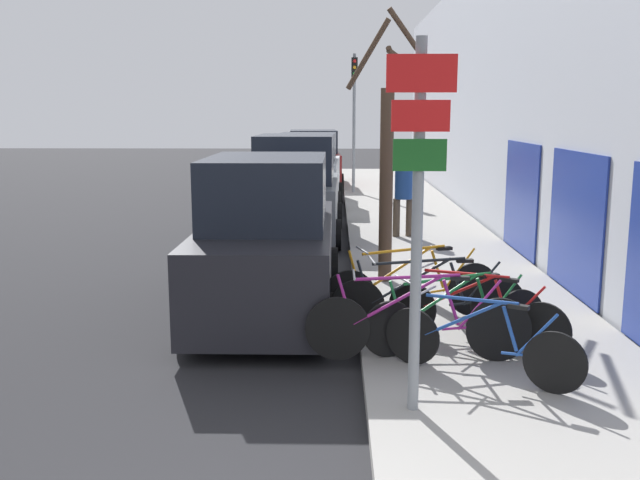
% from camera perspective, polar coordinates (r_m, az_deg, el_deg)
% --- Properties ---
extents(ground_plane, '(80.00, 80.00, 0.00)m').
position_cam_1_polar(ground_plane, '(14.99, -1.47, -0.56)').
color(ground_plane, black).
extents(sidewalk_curb, '(3.20, 32.00, 0.15)m').
position_cam_1_polar(sidewalk_curb, '(17.82, 7.34, 1.34)').
color(sidewalk_curb, gray).
rests_on(sidewalk_curb, ground).
extents(building_facade, '(0.23, 32.00, 6.50)m').
position_cam_1_polar(building_facade, '(17.82, 13.31, 11.33)').
color(building_facade, '#B2B7C1').
rests_on(building_facade, ground).
extents(signpost, '(0.59, 0.12, 3.28)m').
position_cam_1_polar(signpost, '(6.20, 7.83, 2.75)').
color(signpost, gray).
rests_on(signpost, sidewalk_curb).
extents(bicycle_0, '(1.81, 1.13, 0.85)m').
position_cam_1_polar(bicycle_0, '(7.42, 12.68, -8.06)').
color(bicycle_0, black).
rests_on(bicycle_0, sidewalk_curb).
extents(bicycle_1, '(2.44, 0.44, 0.97)m').
position_cam_1_polar(bicycle_1, '(7.78, 7.84, -6.67)').
color(bicycle_1, black).
rests_on(bicycle_1, sidewalk_curb).
extents(bicycle_2, '(2.16, 0.82, 0.88)m').
position_cam_1_polar(bicycle_2, '(8.22, 10.86, -6.08)').
color(bicycle_2, black).
rests_on(bicycle_2, sidewalk_curb).
extents(bicycle_3, '(1.87, 1.27, 0.87)m').
position_cam_1_polar(bicycle_3, '(8.41, 12.22, -5.77)').
color(bicycle_3, black).
rests_on(bicycle_3, sidewalk_curb).
extents(bicycle_4, '(2.41, 0.45, 0.94)m').
position_cam_1_polar(bicycle_4, '(8.76, 8.66, -4.83)').
color(bicycle_4, black).
rests_on(bicycle_4, sidewalk_curb).
extents(bicycle_5, '(2.33, 0.74, 0.98)m').
position_cam_1_polar(bicycle_5, '(9.25, 7.39, -3.92)').
color(bicycle_5, black).
rests_on(bicycle_5, sidewalk_curb).
extents(parked_car_0, '(1.97, 4.72, 2.21)m').
position_cam_1_polar(parked_car_0, '(9.98, -4.15, -0.24)').
color(parked_car_0, black).
rests_on(parked_car_0, ground).
extents(parked_car_1, '(2.08, 4.34, 2.31)m').
position_cam_1_polar(parked_car_1, '(15.80, -1.93, 3.79)').
color(parked_car_1, '#51565B').
rests_on(parked_car_1, ground).
extents(parked_car_2, '(2.06, 4.15, 2.20)m').
position_cam_1_polar(parked_car_2, '(20.85, -0.97, 5.29)').
color(parked_car_2, '#B2B7BC').
rests_on(parked_car_2, ground).
extents(parked_car_3, '(2.25, 4.62, 2.14)m').
position_cam_1_polar(parked_car_3, '(26.48, -0.55, 6.29)').
color(parked_car_3, maroon).
rests_on(parked_car_3, ground).
extents(pedestrian_near, '(0.44, 0.37, 1.68)m').
position_cam_1_polar(pedestrian_near, '(15.37, 6.69, 3.88)').
color(pedestrian_near, '#4C3D2D').
rests_on(pedestrian_near, sidewalk_curb).
extents(street_tree, '(1.62, 0.84, 4.21)m').
position_cam_1_polar(street_tree, '(11.23, 5.55, 6.36)').
color(street_tree, '#4C3828').
rests_on(street_tree, sidewalk_curb).
extents(traffic_light, '(0.20, 0.30, 4.50)m').
position_cam_1_polar(traffic_light, '(23.70, 2.75, 10.79)').
color(traffic_light, gray).
rests_on(traffic_light, sidewalk_curb).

